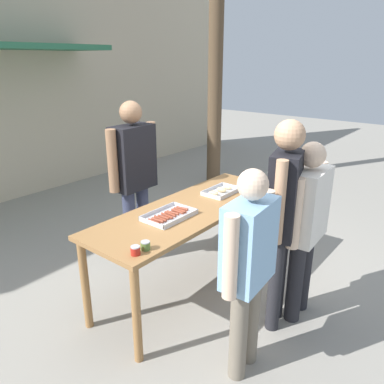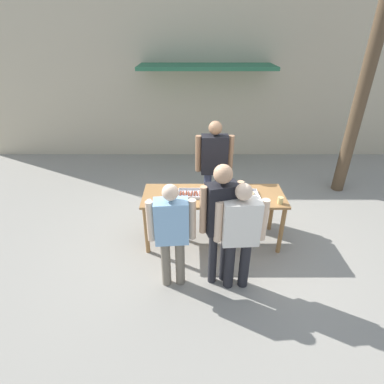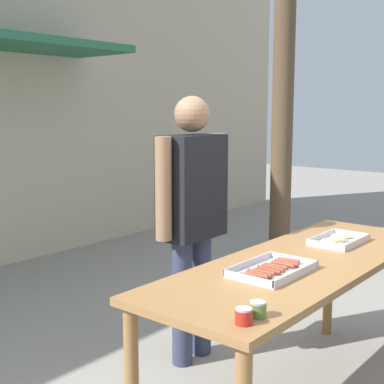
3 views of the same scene
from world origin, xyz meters
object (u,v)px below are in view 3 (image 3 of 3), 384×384
condiment_jar_mustard (244,316)px  person_server_behind_table (192,207)px  food_tray_buns (338,240)px  utility_pole (285,2)px  condiment_jar_ketchup (258,309)px  food_tray_sausages (271,270)px

condiment_jar_mustard → person_server_behind_table: (1.04, 1.13, 0.16)m
food_tray_buns → utility_pole: bearing=37.1°
condiment_jar_ketchup → utility_pole: 4.83m
food_tray_buns → condiment_jar_ketchup: condiment_jar_ketchup is taller
food_tray_sausages → person_server_behind_table: (0.39, 0.86, 0.18)m
condiment_jar_mustard → food_tray_sausages: bearing=22.3°
condiment_jar_ketchup → utility_pole: size_ratio=0.01×
food_tray_sausages → utility_pole: 4.29m
food_tray_sausages → condiment_jar_ketchup: condiment_jar_ketchup is taller
condiment_jar_ketchup → food_tray_buns: bearing=11.1°
condiment_jar_mustard → utility_pole: bearing=28.3°
food_tray_buns → condiment_jar_ketchup: bearing=-168.9°
food_tray_buns → condiment_jar_ketchup: (-1.38, -0.27, 0.01)m
person_server_behind_table → condiment_jar_ketchup: bearing=-130.3°
condiment_jar_ketchup → person_server_behind_table: 1.48m
person_server_behind_table → utility_pole: (2.89, 0.99, 1.88)m
food_tray_sausages → person_server_behind_table: bearing=65.9°
condiment_jar_mustard → condiment_jar_ketchup: bearing=-1.6°
food_tray_sausages → condiment_jar_mustard: condiment_jar_mustard is taller
condiment_jar_ketchup → utility_pole: bearing=29.0°
food_tray_buns → condiment_jar_mustard: size_ratio=5.58×
food_tray_buns → food_tray_sausages: bearing=179.9°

